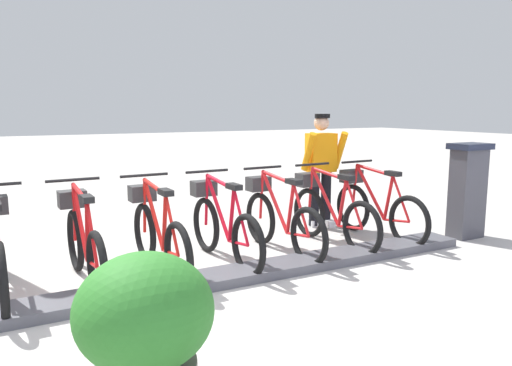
{
  "coord_description": "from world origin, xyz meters",
  "views": [
    {
      "loc": [
        -4.33,
        1.26,
        1.74
      ],
      "look_at": [
        0.5,
        -1.3,
        0.9
      ],
      "focal_mm": 34.22,
      "sensor_mm": 36.0,
      "label": 1
    }
  ],
  "objects_px": {
    "bike_docked_1": "(330,212)",
    "bike_docked_2": "(279,218)",
    "planter_bush": "(145,330)",
    "bike_docked_5": "(83,242)",
    "payment_kiosk": "(467,189)",
    "bike_docked_3": "(222,225)",
    "bike_docked_0": "(375,206)",
    "bike_docked_4": "(157,233)",
    "worker_near_rack": "(321,166)"
  },
  "relations": [
    {
      "from": "bike_docked_5",
      "to": "bike_docked_4",
      "type": "bearing_deg",
      "value": -90.0
    },
    {
      "from": "bike_docked_0",
      "to": "bike_docked_5",
      "type": "height_order",
      "value": "same"
    },
    {
      "from": "bike_docked_2",
      "to": "bike_docked_3",
      "type": "height_order",
      "value": "same"
    },
    {
      "from": "bike_docked_0",
      "to": "bike_docked_4",
      "type": "bearing_deg",
      "value": 90.0
    },
    {
      "from": "bike_docked_1",
      "to": "worker_near_rack",
      "type": "height_order",
      "value": "worker_near_rack"
    },
    {
      "from": "bike_docked_1",
      "to": "bike_docked_5",
      "type": "bearing_deg",
      "value": 90.0
    },
    {
      "from": "worker_near_rack",
      "to": "bike_docked_5",
      "type": "bearing_deg",
      "value": 104.0
    },
    {
      "from": "bike_docked_0",
      "to": "bike_docked_2",
      "type": "height_order",
      "value": "same"
    },
    {
      "from": "payment_kiosk",
      "to": "bike_docked_3",
      "type": "distance_m",
      "value": 3.41
    },
    {
      "from": "bike_docked_2",
      "to": "bike_docked_3",
      "type": "xyz_separation_m",
      "value": [
        0.0,
        0.75,
        0.0
      ]
    },
    {
      "from": "bike_docked_2",
      "to": "bike_docked_3",
      "type": "distance_m",
      "value": 0.75
    },
    {
      "from": "bike_docked_3",
      "to": "bike_docked_5",
      "type": "xyz_separation_m",
      "value": [
        0.0,
        1.51,
        0.0
      ]
    },
    {
      "from": "bike_docked_2",
      "to": "bike_docked_4",
      "type": "bearing_deg",
      "value": 90.0
    },
    {
      "from": "bike_docked_5",
      "to": "worker_near_rack",
      "type": "relative_size",
      "value": 1.04
    },
    {
      "from": "bike_docked_2",
      "to": "bike_docked_4",
      "type": "distance_m",
      "value": 1.51
    },
    {
      "from": "bike_docked_4",
      "to": "bike_docked_5",
      "type": "distance_m",
      "value": 0.75
    },
    {
      "from": "payment_kiosk",
      "to": "planter_bush",
      "type": "bearing_deg",
      "value": 110.99
    },
    {
      "from": "payment_kiosk",
      "to": "planter_bush",
      "type": "distance_m",
      "value": 5.26
    },
    {
      "from": "bike_docked_3",
      "to": "planter_bush",
      "type": "distance_m",
      "value": 2.91
    },
    {
      "from": "bike_docked_1",
      "to": "bike_docked_2",
      "type": "height_order",
      "value": "same"
    },
    {
      "from": "payment_kiosk",
      "to": "bike_docked_5",
      "type": "xyz_separation_m",
      "value": [
        0.57,
        4.86,
        -0.24
      ]
    },
    {
      "from": "bike_docked_1",
      "to": "bike_docked_3",
      "type": "bearing_deg",
      "value": 90.0
    },
    {
      "from": "bike_docked_5",
      "to": "planter_bush",
      "type": "xyz_separation_m",
      "value": [
        -2.45,
        0.04,
        0.11
      ]
    },
    {
      "from": "payment_kiosk",
      "to": "bike_docked_5",
      "type": "relative_size",
      "value": 0.74
    },
    {
      "from": "bike_docked_0",
      "to": "worker_near_rack",
      "type": "bearing_deg",
      "value": 18.35
    },
    {
      "from": "bike_docked_5",
      "to": "worker_near_rack",
      "type": "height_order",
      "value": "worker_near_rack"
    },
    {
      "from": "bike_docked_4",
      "to": "bike_docked_1",
      "type": "bearing_deg",
      "value": -90.0
    },
    {
      "from": "bike_docked_0",
      "to": "planter_bush",
      "type": "distance_m",
      "value": 4.54
    },
    {
      "from": "planter_bush",
      "to": "payment_kiosk",
      "type": "bearing_deg",
      "value": -69.01
    },
    {
      "from": "bike_docked_3",
      "to": "worker_near_rack",
      "type": "bearing_deg",
      "value": -66.27
    },
    {
      "from": "bike_docked_1",
      "to": "bike_docked_5",
      "type": "height_order",
      "value": "same"
    },
    {
      "from": "worker_near_rack",
      "to": "payment_kiosk",
      "type": "bearing_deg",
      "value": -136.22
    },
    {
      "from": "bike_docked_1",
      "to": "worker_near_rack",
      "type": "distance_m",
      "value": 1.1
    },
    {
      "from": "bike_docked_2",
      "to": "bike_docked_1",
      "type": "bearing_deg",
      "value": -90.0
    },
    {
      "from": "worker_near_rack",
      "to": "bike_docked_2",
      "type": "bearing_deg",
      "value": 125.42
    },
    {
      "from": "bike_docked_1",
      "to": "worker_near_rack",
      "type": "xyz_separation_m",
      "value": [
        0.87,
        -0.47,
        0.48
      ]
    },
    {
      "from": "bike_docked_5",
      "to": "planter_bush",
      "type": "distance_m",
      "value": 2.46
    },
    {
      "from": "bike_docked_4",
      "to": "bike_docked_3",
      "type": "bearing_deg",
      "value": -90.0
    },
    {
      "from": "bike_docked_2",
      "to": "planter_bush",
      "type": "xyz_separation_m",
      "value": [
        -2.45,
        2.31,
        0.11
      ]
    },
    {
      "from": "bike_docked_2",
      "to": "bike_docked_3",
      "type": "relative_size",
      "value": 1.0
    },
    {
      "from": "payment_kiosk",
      "to": "bike_docked_5",
      "type": "distance_m",
      "value": 4.9
    },
    {
      "from": "bike_docked_1",
      "to": "bike_docked_2",
      "type": "bearing_deg",
      "value": 90.0
    },
    {
      "from": "bike_docked_2",
      "to": "worker_near_rack",
      "type": "xyz_separation_m",
      "value": [
        0.87,
        -1.22,
        0.48
      ]
    },
    {
      "from": "payment_kiosk",
      "to": "bike_docked_4",
      "type": "relative_size",
      "value": 0.74
    },
    {
      "from": "planter_bush",
      "to": "bike_docked_0",
      "type": "bearing_deg",
      "value": -57.24
    },
    {
      "from": "payment_kiosk",
      "to": "bike_docked_5",
      "type": "bearing_deg",
      "value": 83.29
    },
    {
      "from": "bike_docked_4",
      "to": "bike_docked_2",
      "type": "bearing_deg",
      "value": -90.0
    },
    {
      "from": "worker_near_rack",
      "to": "planter_bush",
      "type": "xyz_separation_m",
      "value": [
        -3.32,
        3.53,
        -0.37
      ]
    },
    {
      "from": "bike_docked_0",
      "to": "bike_docked_2",
      "type": "distance_m",
      "value": 1.51
    },
    {
      "from": "payment_kiosk",
      "to": "bike_docked_3",
      "type": "bearing_deg",
      "value": 80.33
    }
  ]
}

